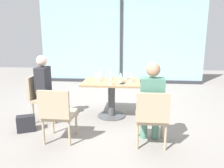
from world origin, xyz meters
The scene contains 18 objects.
ground_plane centered at (0.00, 0.00, 0.00)m, with size 12.00×12.00×0.00m, color gray.
window_wall_backdrop centered at (0.00, 3.20, 1.21)m, with size 5.37×0.10×2.70m.
dining_table_main centered at (0.00, 0.00, 0.52)m, with size 1.12×0.80×0.73m.
chair_side_end centered at (-1.32, -0.31, 0.50)m, with size 0.50×0.46×0.87m.
chair_front_right centered at (0.70, -1.19, 0.50)m, with size 0.46×0.50×0.87m.
chair_front_left centered at (-0.70, -1.19, 0.50)m, with size 0.46×0.50×0.87m.
person_side_end centered at (-1.21, -0.31, 0.70)m, with size 0.39×0.34×1.26m.
person_front_right centered at (0.70, -1.08, 0.70)m, with size 0.34×0.39×1.26m.
wine_glass_0 centered at (0.18, -0.05, 0.86)m, with size 0.07×0.07×0.18m.
wine_glass_1 centered at (-0.04, 0.25, 0.86)m, with size 0.07×0.07×0.18m.
wine_glass_2 centered at (0.38, -0.01, 0.86)m, with size 0.07×0.07×0.18m.
wine_glass_3 centered at (0.26, 0.19, 0.86)m, with size 0.07×0.07×0.18m.
wine_glass_4 centered at (-0.26, 0.25, 0.86)m, with size 0.07×0.07×0.18m.
wine_glass_5 centered at (0.01, -0.31, 0.86)m, with size 0.07×0.07×0.18m.
wine_glass_6 centered at (-0.26, -0.04, 0.86)m, with size 0.07×0.07×0.18m.
coffee_cup centered at (-0.34, 0.30, 0.78)m, with size 0.08×0.08×0.09m, color white.
cell_phone_on_table centered at (0.23, -0.19, 0.73)m, with size 0.07×0.14×0.01m, color black.
handbag_0 centered at (-1.39, -0.86, 0.14)m, with size 0.30×0.16×0.28m, color #232328.
Camera 1 is at (0.43, -4.31, 1.68)m, focal length 36.12 mm.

